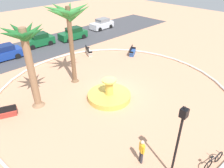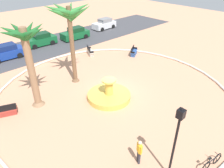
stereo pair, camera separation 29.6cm
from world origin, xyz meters
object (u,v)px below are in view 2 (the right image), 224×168
object	(u,v)px
parked_car_leftmost	(6,52)
parked_car_rightmost	(104,24)
lamppost	(176,139)
bench_north	(90,52)
bench_west	(6,111)
person_cyclist_helmet	(139,151)
palm_tree_near_fountain	(27,49)
bench_east	(134,52)
parked_car_second	(41,40)
bicycle_by_lamppost	(212,162)
fountain	(109,95)
palm_tree_by_curb	(69,20)
parked_car_third	(75,34)

from	to	relation	value
parked_car_leftmost	parked_car_rightmost	bearing A→B (deg)	5.04
lamppost	parked_car_leftmost	size ratio (longest dim) A/B	1.12
bench_north	parked_car_rightmost	world-z (taller)	parked_car_rightmost
bench_west	person_cyclist_helmet	distance (m)	10.23
palm_tree_near_fountain	bench_east	world-z (taller)	palm_tree_near_fountain
person_cyclist_helmet	parked_car_leftmost	distance (m)	19.97
lamppost	parked_car_rightmost	bearing A→B (deg)	55.59
bench_west	parked_car_rightmost	world-z (taller)	parked_car_rightmost
bench_west	parked_car_leftmost	distance (m)	11.24
bench_west	parked_car_second	size ratio (longest dim) A/B	0.41
parked_car_second	parked_car_rightmost	world-z (taller)	same
parked_car_second	bench_north	bearing A→B (deg)	-68.57
palm_tree_near_fountain	parked_car_rightmost	distance (m)	22.04
lamppost	bicycle_by_lamppost	bearing A→B (deg)	-31.93
lamppost	parked_car_second	size ratio (longest dim) A/B	1.11
palm_tree_near_fountain	person_cyclist_helmet	size ratio (longest dim) A/B	3.92
parked_car_rightmost	palm_tree_near_fountain	bearing A→B (deg)	-145.41
bicycle_by_lamppost	parked_car_second	distance (m)	24.39
bench_east	fountain	bearing A→B (deg)	-150.48
bench_west	bench_north	size ratio (longest dim) A/B	1.01
palm_tree_by_curb	parked_car_second	bearing A→B (deg)	78.58
bicycle_by_lamppost	lamppost	bearing A→B (deg)	148.07
fountain	bicycle_by_lamppost	size ratio (longest dim) A/B	2.08
palm_tree_by_curb	bench_north	xyz separation A→B (m)	(5.00, 4.06, -5.37)
person_cyclist_helmet	parked_car_second	xyz separation A→B (m)	(5.02, 21.32, -0.14)
bench_north	lamppost	distance (m)	17.65
bench_east	parked_car_second	xyz separation A→B (m)	(-6.50, 10.68, 0.43)
parked_car_rightmost	lamppost	bearing A→B (deg)	-124.41
parked_car_leftmost	parked_car_rightmost	size ratio (longest dim) A/B	1.00
bench_east	bicycle_by_lamppost	size ratio (longest dim) A/B	0.96
parked_car_second	fountain	bearing A→B (deg)	-97.00
person_cyclist_helmet	parked_car_second	bearing A→B (deg)	76.74
bench_north	lamppost	world-z (taller)	lamppost
bench_east	bench_north	world-z (taller)	same
bench_north	parked_car_leftmost	distance (m)	9.64
parked_car_leftmost	parked_car_third	world-z (taller)	same
person_cyclist_helmet	parked_car_second	distance (m)	21.90
fountain	bicycle_by_lamppost	xyz separation A→B (m)	(-0.46, -8.83, 0.10)
palm_tree_near_fountain	parked_car_rightmost	size ratio (longest dim) A/B	1.59
palm_tree_near_fountain	bench_north	bearing A→B (deg)	29.17
bicycle_by_lamppost	fountain	bearing A→B (deg)	86.99
bicycle_by_lamppost	palm_tree_near_fountain	bearing A→B (deg)	109.18
bench_east	lamppost	xyz separation A→B (m)	(-10.98, -12.27, 2.30)
bicycle_by_lamppost	palm_tree_by_curb	bearing A→B (deg)	89.47
bench_east	parked_car_second	bearing A→B (deg)	121.33
fountain	palm_tree_near_fountain	xyz separation A→B (m)	(-4.66, 3.22, 4.40)
lamppost	bicycle_by_lamppost	xyz separation A→B (m)	(2.12, -1.32, -2.26)
person_cyclist_helmet	fountain	bearing A→B (deg)	61.96
fountain	bench_north	world-z (taller)	fountain
bench_north	parked_car_leftmost	world-z (taller)	parked_car_leftmost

